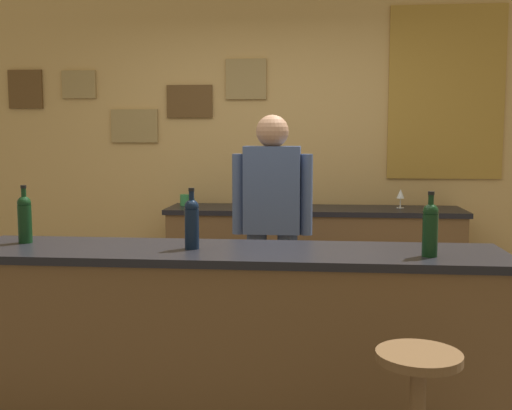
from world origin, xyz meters
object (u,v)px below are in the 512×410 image
wine_bottle_a (25,217)px  bar_stool (417,409)px  coffee_mug (185,200)px  wine_bottle_c (430,228)px  wine_bottle_b (192,222)px  wine_glass_a (241,195)px  wine_glass_b (401,195)px  bartender (272,221)px

wine_bottle_a → bar_stool: bearing=-23.1°
bar_stool → coffee_mug: 3.27m
bar_stool → wine_bottle_c: size_ratio=2.22×
bar_stool → wine_bottle_b: 1.38m
bar_stool → wine_bottle_c: (0.14, 0.65, 0.60)m
bar_stool → wine_glass_a: 2.93m
wine_bottle_c → wine_glass_a: (-1.14, 2.05, -0.05)m
wine_bottle_b → wine_glass_b: bearing=58.5°
bartender → wine_bottle_b: size_ratio=5.29×
bartender → bar_stool: bartender is taller
wine_bottle_b → coffee_mug: bearing=103.1°
bartender → wine_glass_b: (0.97, 1.17, 0.07)m
bar_stool → wine_bottle_c: bearing=77.5°
wine_bottle_b → wine_glass_a: (0.01, 1.96, -0.05)m
bartender → bar_stool: bearing=-68.2°
bartender → wine_bottle_c: bearing=-51.9°
wine_bottle_a → wine_bottle_c: bearing=-4.8°
wine_glass_a → bartender: bearing=-72.1°
bartender → wine_bottle_c: (0.82, -1.04, 0.12)m
bartender → wine_bottle_b: bartender is taller
wine_glass_a → coffee_mug: (-0.50, 0.16, -0.06)m
bar_stool → wine_glass_b: size_ratio=4.39×
wine_bottle_b → coffee_mug: size_ratio=2.45×
wine_bottle_a → wine_bottle_b: (0.91, -0.09, 0.00)m
bar_stool → wine_bottle_b: bearing=143.9°
wine_bottle_a → wine_bottle_c: 2.07m
bartender → wine_glass_a: 1.06m
wine_bottle_b → wine_bottle_c: size_ratio=1.00×
bar_stool → wine_glass_b: 2.93m
wine_bottle_a → coffee_mug: bearing=78.4°
wine_bottle_c → coffee_mug: bearing=126.6°
wine_bottle_b → wine_bottle_a: bearing=174.6°
bartender → wine_bottle_a: 1.52m
wine_bottle_b → bartender: bearing=70.8°
bartender → bar_stool: (0.67, -1.69, -0.48)m
wine_bottle_a → coffee_mug: (0.42, 2.04, -0.11)m
coffee_mug → bar_stool: bearing=-62.3°
wine_glass_a → coffee_mug: bearing=161.9°
bar_stool → coffee_mug: (-1.50, 2.86, 0.49)m
bartender → wine_bottle_a: bartender is taller
wine_bottle_a → wine_glass_b: 3.01m
wine_bottle_b → coffee_mug: (-0.50, 2.13, -0.11)m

